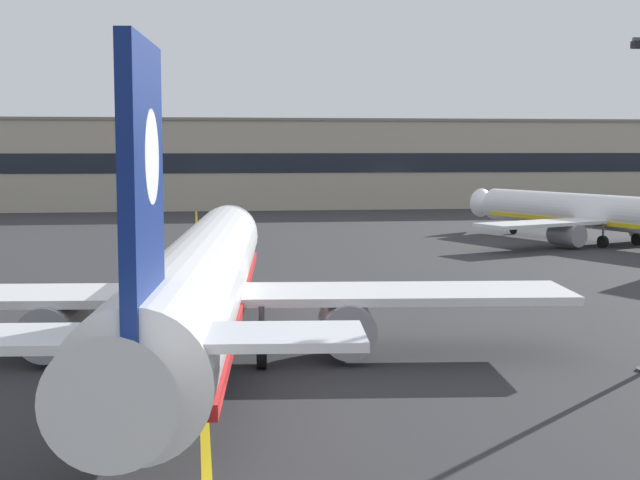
# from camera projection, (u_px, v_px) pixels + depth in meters

# --- Properties ---
(taxiway_centreline) EXTENTS (1.20, 180.00, 0.01)m
(taxiway_centreline) POSITION_uv_depth(u_px,v_px,m) (200.00, 300.00, 53.80)
(taxiway_centreline) COLOR yellow
(taxiway_centreline) RESTS_ON ground
(airliner_foreground) EXTENTS (32.31, 41.52, 11.65)m
(airliner_foreground) POSITION_uv_depth(u_px,v_px,m) (201.00, 281.00, 38.51)
(airliner_foreground) COLOR white
(airliner_foreground) RESTS_ON ground
(airliner_background) EXTENTS (27.10, 34.07, 10.06)m
(airliner_background) POSITION_uv_depth(u_px,v_px,m) (607.00, 214.00, 84.02)
(airliner_background) COLOR white
(airliner_background) RESTS_ON ground
(safety_cone_by_nose_gear) EXTENTS (0.44, 0.44, 0.55)m
(safety_cone_by_nose_gear) POSITION_uv_depth(u_px,v_px,m) (213.00, 291.00, 55.49)
(safety_cone_by_nose_gear) COLOR orange
(safety_cone_by_nose_gear) RESTS_ON ground
(terminal_building) EXTENTS (166.78, 12.40, 13.29)m
(terminal_building) POSITION_uv_depth(u_px,v_px,m) (211.00, 164.00, 134.62)
(terminal_building) COLOR #B2A893
(terminal_building) RESTS_ON ground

